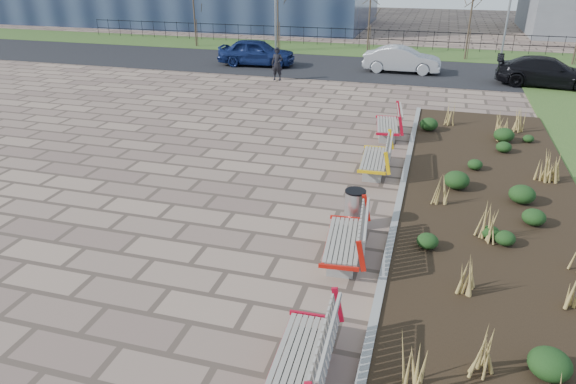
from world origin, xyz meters
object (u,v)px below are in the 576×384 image
(car_blue, at_px, (257,52))
(bench_c, at_px, (374,157))
(car_silver, at_px, (402,60))
(lamp_east, at_px, (509,9))
(car_black, at_px, (548,72))
(bench_a, at_px, (299,355))
(bench_d, at_px, (387,123))
(pedestrian, at_px, (277,64))
(bench_b, at_px, (344,237))
(lamp_west, at_px, (275,3))
(litter_bin, at_px, (355,209))

(car_blue, bearing_deg, bench_c, -153.37)
(car_silver, distance_m, lamp_east, 7.40)
(lamp_east, bearing_deg, car_black, -74.65)
(bench_a, distance_m, car_blue, 24.34)
(bench_d, bearing_deg, bench_c, -97.36)
(bench_c, bearing_deg, car_black, 60.57)
(pedestrian, distance_m, lamp_east, 14.15)
(car_black, bearing_deg, lamp_east, 21.16)
(bench_d, xyz_separation_m, pedestrian, (-6.37, 7.55, 0.32))
(bench_b, distance_m, lamp_west, 25.77)
(lamp_west, bearing_deg, pedestrian, -72.08)
(bench_a, bearing_deg, car_silver, 88.92)
(lamp_west, relative_size, lamp_east, 1.00)
(car_silver, relative_size, lamp_west, 0.69)
(bench_a, relative_size, lamp_west, 0.35)
(car_silver, bearing_deg, lamp_east, -50.42)
(bench_d, xyz_separation_m, car_black, (6.60, 9.84, 0.21))
(bench_a, bearing_deg, car_black, 70.97)
(car_black, bearing_deg, bench_c, 159.38)
(bench_d, distance_m, lamp_east, 16.65)
(bench_c, xyz_separation_m, car_blue, (-8.63, 14.26, 0.27))
(bench_a, xyz_separation_m, litter_bin, (-0.01, 5.03, -0.04))
(car_blue, bearing_deg, pedestrian, -149.99)
(litter_bin, relative_size, car_black, 0.19)
(car_silver, xyz_separation_m, car_black, (7.04, -1.40, 0.01))
(bench_b, bearing_deg, litter_bin, 84.81)
(bench_c, distance_m, bench_d, 3.43)
(bench_c, relative_size, litter_bin, 2.29)
(bench_a, height_order, pedestrian, pedestrian)
(car_black, xyz_separation_m, lamp_east, (-1.60, 5.83, 2.33))
(car_blue, relative_size, lamp_west, 0.73)
(car_silver, bearing_deg, bench_d, -177.39)
(pedestrian, bearing_deg, bench_c, -59.36)
(bench_b, distance_m, car_silver, 19.59)
(bench_b, distance_m, bench_d, 8.34)
(bench_c, xyz_separation_m, litter_bin, (-0.01, -3.46, -0.04))
(car_blue, relative_size, car_black, 0.92)
(bench_d, relative_size, car_black, 0.44)
(pedestrian, xyz_separation_m, lamp_east, (11.37, 8.12, 2.22))
(bench_d, height_order, car_black, car_black)
(pedestrian, distance_m, lamp_west, 8.82)
(bench_d, xyz_separation_m, lamp_east, (5.00, 15.67, 2.54))
(bench_c, relative_size, lamp_west, 0.35)
(bench_a, bearing_deg, car_blue, 108.61)
(bench_b, xyz_separation_m, car_black, (6.60, 18.18, 0.21))
(bench_a, distance_m, car_silver, 23.17)
(litter_bin, bearing_deg, bench_c, 89.86)
(car_silver, bearing_deg, car_black, -100.85)
(bench_b, distance_m, car_blue, 21.02)
(car_silver, relative_size, car_black, 0.87)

